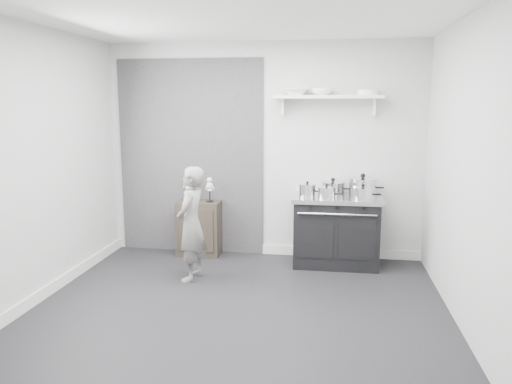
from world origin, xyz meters
TOP-DOWN VIEW (x-y plane):
  - ground at (0.00, 0.00)m, footprint 4.00×4.00m
  - room_shell at (-0.09, 0.15)m, footprint 4.02×3.62m
  - wall_shelf at (0.80, 1.68)m, footprint 1.30×0.26m
  - stove at (0.94, 1.48)m, footprint 1.06×0.66m
  - side_cabinet at (-0.81, 1.61)m, footprint 0.54×0.32m
  - child at (-0.65, 0.71)m, footprint 0.36×0.50m
  - pot_front_left at (0.58, 1.38)m, footprint 0.29×0.20m
  - pot_back_left at (0.88, 1.62)m, footprint 0.38×0.30m
  - pot_back_right at (1.24, 1.59)m, footprint 0.42×0.34m
  - pot_front_right at (1.22, 1.31)m, footprint 0.33×0.25m
  - pot_front_center at (0.81, 1.30)m, footprint 0.30×0.21m
  - skeleton_full at (-0.94, 1.61)m, footprint 0.12×0.08m
  - skeleton_torso at (-0.66, 1.61)m, footprint 0.10×0.07m
  - bowl_large at (0.41, 1.67)m, footprint 0.31×0.31m
  - bowl_small at (0.72, 1.67)m, footprint 0.26×0.26m
  - plate_stack at (1.26, 1.67)m, footprint 0.25×0.25m

SIDE VIEW (x-z plane):
  - ground at x=0.00m, z-range 0.00..0.00m
  - side_cabinet at x=-0.81m, z-range 0.00..0.71m
  - stove at x=0.94m, z-range 0.00..0.85m
  - child at x=-0.65m, z-range 0.00..1.27m
  - skeleton_torso at x=-0.66m, z-range 0.71..1.07m
  - skeleton_full at x=-0.94m, z-range 0.71..1.12m
  - pot_front_center at x=0.81m, z-range 0.83..1.00m
  - pot_front_right at x=1.22m, z-range 0.83..1.01m
  - pot_back_left at x=0.88m, z-range 0.82..1.03m
  - pot_front_left at x=0.58m, z-range 0.83..1.02m
  - pot_back_right at x=1.24m, z-range 0.82..1.09m
  - room_shell at x=-0.09m, z-range 0.28..2.99m
  - wall_shelf at x=0.80m, z-range 1.89..2.13m
  - plate_stack at x=1.26m, z-range 2.04..2.10m
  - bowl_large at x=0.41m, z-range 2.04..2.12m
  - bowl_small at x=0.72m, z-range 2.04..2.12m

